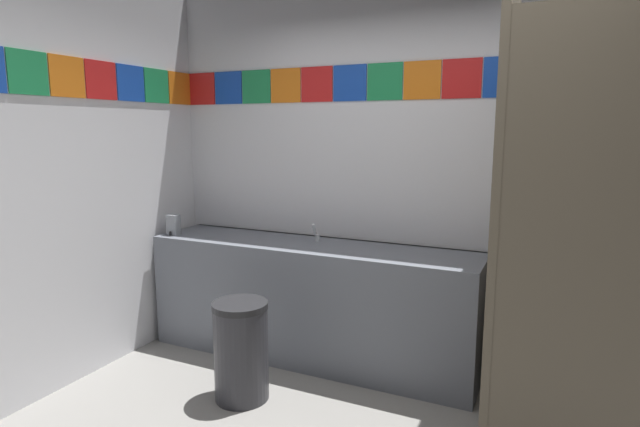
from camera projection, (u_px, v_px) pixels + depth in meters
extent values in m
cube|color=silver|center=(421.00, 166.00, 3.63)|extent=(3.98, 0.08, 2.86)
cube|color=red|center=(202.00, 89.00, 4.27)|extent=(0.26, 0.01, 0.26)
cube|color=#1947B7|center=(228.00, 88.00, 4.16)|extent=(0.26, 0.01, 0.26)
cube|color=#1E8C4C|center=(256.00, 87.00, 4.05)|extent=(0.26, 0.01, 0.26)
cube|color=orange|center=(286.00, 86.00, 3.94)|extent=(0.26, 0.01, 0.26)
cube|color=red|center=(317.00, 84.00, 3.83)|extent=(0.26, 0.01, 0.26)
cube|color=#1947B7|center=(350.00, 83.00, 3.72)|extent=(0.26, 0.01, 0.26)
cube|color=#1E8C4C|center=(385.00, 82.00, 3.61)|extent=(0.26, 0.01, 0.26)
cube|color=orange|center=(422.00, 80.00, 3.50)|extent=(0.26, 0.01, 0.26)
cube|color=red|center=(462.00, 79.00, 3.38)|extent=(0.26, 0.01, 0.26)
cube|color=#1947B7|center=(504.00, 77.00, 3.27)|extent=(0.26, 0.01, 0.26)
cube|color=#1E8C4C|center=(550.00, 75.00, 3.16)|extent=(0.26, 0.01, 0.26)
cube|color=orange|center=(598.00, 73.00, 3.05)|extent=(0.26, 0.01, 0.26)
cube|color=silver|center=(11.00, 174.00, 3.02)|extent=(0.08, 3.21, 2.86)
cube|color=#1E8C4C|center=(28.00, 72.00, 3.02)|extent=(0.01, 0.26, 0.26)
cube|color=orange|center=(67.00, 77.00, 3.26)|extent=(0.01, 0.26, 0.26)
cube|color=red|center=(101.00, 80.00, 3.50)|extent=(0.01, 0.26, 0.26)
cube|color=#1947B7|center=(131.00, 83.00, 3.74)|extent=(0.01, 0.26, 0.26)
cube|color=#1E8C4C|center=(157.00, 86.00, 3.97)|extent=(0.01, 0.26, 0.26)
cube|color=orange|center=(180.00, 88.00, 4.21)|extent=(0.01, 0.26, 0.26)
cube|color=slate|center=(311.00, 301.00, 3.80)|extent=(2.46, 0.57, 0.87)
cube|color=slate|center=(326.00, 242.00, 3.98)|extent=(2.46, 0.03, 0.08)
cylinder|color=white|center=(309.00, 252.00, 3.71)|extent=(0.34, 0.34, 0.10)
cylinder|color=silver|center=(317.00, 238.00, 3.83)|extent=(0.04, 0.04, 0.05)
cylinder|color=silver|center=(314.00, 230.00, 3.77)|extent=(0.02, 0.06, 0.09)
cube|color=gray|center=(174.00, 225.00, 4.04)|extent=(0.09, 0.07, 0.16)
cylinder|color=black|center=(170.00, 233.00, 4.01)|extent=(0.02, 0.02, 0.03)
cube|color=#726651|center=(509.00, 240.00, 2.70)|extent=(0.04, 1.49, 2.23)
cube|color=#726651|center=(621.00, 290.00, 1.87)|extent=(0.90, 0.04, 2.05)
cylinder|color=silver|center=(499.00, 248.00, 2.03)|extent=(0.02, 0.02, 0.10)
cylinder|color=white|center=(619.00, 408.00, 2.77)|extent=(0.38, 0.38, 0.40)
torus|color=white|center=(623.00, 371.00, 2.74)|extent=(0.39, 0.39, 0.05)
cube|color=white|center=(622.00, 330.00, 2.90)|extent=(0.34, 0.17, 0.34)
cylinder|color=#333338|center=(241.00, 354.00, 3.23)|extent=(0.34, 0.34, 0.59)
cylinder|color=#262628|center=(240.00, 305.00, 3.17)|extent=(0.35, 0.35, 0.04)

